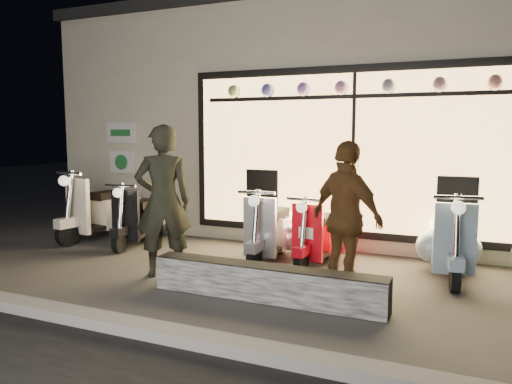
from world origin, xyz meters
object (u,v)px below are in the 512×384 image
(graffiti_barrier, at_px, (266,283))
(woman, at_px, (347,218))
(scooter_silver, at_px, (273,231))
(man, at_px, (163,201))
(scooter_red, at_px, (321,236))

(graffiti_barrier, distance_m, woman, 1.19)
(scooter_silver, distance_m, man, 1.79)
(scooter_red, bearing_deg, scooter_silver, -169.97)
(scooter_silver, xyz_separation_m, scooter_red, (0.71, 0.06, -0.03))
(graffiti_barrier, bearing_deg, man, 167.19)
(scooter_silver, xyz_separation_m, man, (-0.97, -1.40, 0.57))
(scooter_silver, relative_size, woman, 0.81)
(graffiti_barrier, distance_m, scooter_silver, 1.88)
(man, bearing_deg, woman, 149.74)
(graffiti_barrier, height_order, scooter_red, scooter_red)
(scooter_red, bearing_deg, graffiti_barrier, -88.05)
(graffiti_barrier, relative_size, woman, 1.52)
(graffiti_barrier, relative_size, scooter_red, 1.99)
(man, bearing_deg, scooter_silver, -161.26)
(scooter_red, xyz_separation_m, woman, (0.65, -1.21, 0.50))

